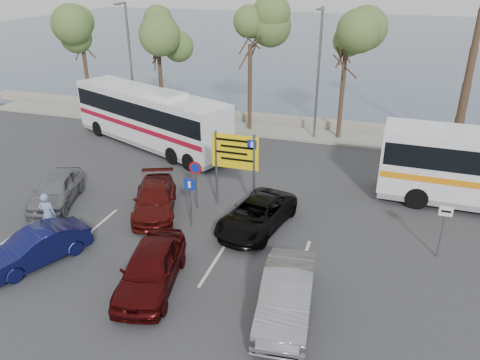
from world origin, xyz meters
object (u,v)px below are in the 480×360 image
(street_lamp_right, at_px, (318,68))
(pedestrian_near, at_px, (48,215))
(direction_sign, at_px, (235,157))
(car_maroon, at_px, (155,199))
(coach_bus_left, at_px, (150,119))
(suv_black, at_px, (257,215))
(car_silver_b, at_px, (287,295))
(car_blue, at_px, (36,247))
(car_silver_a, at_px, (56,190))
(car_red, at_px, (151,268))
(street_lamp_left, at_px, (130,57))
(pedestrian_far, at_px, (418,182))

(street_lamp_right, relative_size, pedestrian_near, 4.12)
(direction_sign, bearing_deg, car_maroon, -152.68)
(coach_bus_left, height_order, suv_black, coach_bus_left)
(car_maroon, bearing_deg, car_silver_b, -57.15)
(street_lamp_right, xyz_separation_m, pedestrian_near, (-8.50, -15.22, -3.63))
(car_silver_b, bearing_deg, coach_bus_left, 125.90)
(direction_sign, xyz_separation_m, car_maroon, (-3.29, -1.70, -1.78))
(car_blue, relative_size, car_maroon, 0.90)
(car_maroon, relative_size, car_silver_b, 0.98)
(car_silver_b, bearing_deg, car_blue, 174.20)
(car_maroon, bearing_deg, coach_bus_left, 95.99)
(coach_bus_left, bearing_deg, car_blue, -81.92)
(coach_bus_left, xyz_separation_m, car_silver_a, (-0.58, -8.47, -0.98))
(car_silver_a, height_order, pedestrian_near, pedestrian_near)
(car_red, xyz_separation_m, car_silver_b, (4.80, 0.00, -0.01))
(street_lamp_right, relative_size, direction_sign, 2.23)
(car_blue, bearing_deg, street_lamp_left, 131.61)
(suv_black, distance_m, pedestrian_near, 8.64)
(car_red, bearing_deg, direction_sign, 71.19)
(coach_bus_left, relative_size, pedestrian_far, 6.49)
(car_silver_a, xyz_separation_m, car_red, (7.20, -4.34, 0.04))
(street_lamp_left, distance_m, direction_sign, 15.24)
(direction_sign, relative_size, car_silver_a, 0.85)
(pedestrian_near, bearing_deg, pedestrian_far, -161.48)
(car_silver_b, bearing_deg, suv_black, 109.84)
(direction_sign, xyz_separation_m, pedestrian_far, (8.11, 3.30, -1.52))
(street_lamp_left, distance_m, car_red, 20.17)
(car_silver_a, distance_m, pedestrian_near, 3.00)
(car_silver_a, distance_m, car_blue, 4.96)
(street_lamp_left, height_order, direction_sign, street_lamp_left)
(street_lamp_left, height_order, car_maroon, street_lamp_left)
(street_lamp_left, xyz_separation_m, car_silver_b, (14.92, -17.02, -3.85))
(car_blue, xyz_separation_m, car_red, (4.80, 0.00, 0.10))
(car_maroon, distance_m, pedestrian_near, 4.55)
(car_blue, relative_size, car_silver_b, 0.89)
(car_silver_a, xyz_separation_m, car_maroon, (4.80, 0.66, -0.07))
(car_red, bearing_deg, coach_bus_left, 106.03)
(direction_sign, xyz_separation_m, suv_black, (1.51, -1.70, -1.79))
(coach_bus_left, distance_m, car_red, 14.45)
(coach_bus_left, distance_m, car_blue, 12.99)
(street_lamp_right, relative_size, car_blue, 1.99)
(direction_sign, height_order, car_blue, direction_sign)
(street_lamp_left, height_order, suv_black, street_lamp_left)
(car_silver_a, height_order, car_red, car_red)
(street_lamp_right, bearing_deg, suv_black, -92.29)
(street_lamp_right, xyz_separation_m, pedestrian_far, (6.11, -7.02, -3.69))
(direction_sign, distance_m, car_silver_b, 7.94)
(coach_bus_left, xyz_separation_m, pedestrian_near, (1.00, -11.01, -0.72))
(coach_bus_left, distance_m, pedestrian_far, 15.88)
(street_lamp_left, height_order, pedestrian_far, street_lamp_left)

